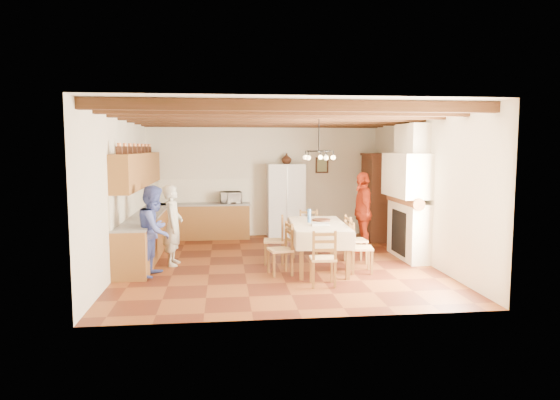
% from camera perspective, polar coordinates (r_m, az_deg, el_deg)
% --- Properties ---
extents(floor, '(6.00, 6.50, 0.02)m').
position_cam_1_polar(floor, '(10.09, -0.38, -7.32)').
color(floor, '#4F2011').
rests_on(floor, ground).
extents(ceiling, '(6.00, 6.50, 0.02)m').
position_cam_1_polar(ceiling, '(9.84, -0.39, 10.05)').
color(ceiling, white).
rests_on(ceiling, ground).
extents(wall_back, '(6.00, 0.02, 3.00)m').
position_cam_1_polar(wall_back, '(13.09, -1.90, 2.45)').
color(wall_back, beige).
rests_on(wall_back, ground).
extents(wall_front, '(6.00, 0.02, 3.00)m').
position_cam_1_polar(wall_front, '(6.64, 2.61, -1.09)').
color(wall_front, beige).
rests_on(wall_front, ground).
extents(wall_left, '(0.02, 6.50, 3.00)m').
position_cam_1_polar(wall_left, '(9.99, -17.81, 1.03)').
color(wall_left, beige).
rests_on(wall_left, ground).
extents(wall_right, '(0.02, 6.50, 3.00)m').
position_cam_1_polar(wall_right, '(10.60, 16.02, 1.36)').
color(wall_right, beige).
rests_on(wall_right, ground).
extents(ceiling_beams, '(6.00, 6.30, 0.16)m').
position_cam_1_polar(ceiling_beams, '(9.84, -0.39, 9.47)').
color(ceiling_beams, '#37210D').
rests_on(ceiling_beams, ground).
extents(lower_cabinets_left, '(0.60, 4.30, 0.86)m').
position_cam_1_polar(lower_cabinets_left, '(11.10, -15.00, -3.98)').
color(lower_cabinets_left, brown).
rests_on(lower_cabinets_left, ground).
extents(lower_cabinets_back, '(2.30, 0.60, 0.86)m').
position_cam_1_polar(lower_cabinets_back, '(12.86, -8.67, -2.48)').
color(lower_cabinets_back, brown).
rests_on(lower_cabinets_back, ground).
extents(countertop_left, '(0.62, 4.30, 0.04)m').
position_cam_1_polar(countertop_left, '(11.03, -15.06, -1.67)').
color(countertop_left, slate).
rests_on(countertop_left, lower_cabinets_left).
extents(countertop_back, '(2.34, 0.62, 0.04)m').
position_cam_1_polar(countertop_back, '(12.81, -8.71, -0.49)').
color(countertop_back, slate).
rests_on(countertop_back, lower_cabinets_back).
extents(backsplash_left, '(0.03, 4.30, 0.60)m').
position_cam_1_polar(backsplash_left, '(11.04, -16.57, -0.04)').
color(backsplash_left, white).
rests_on(backsplash_left, ground).
extents(backsplash_back, '(2.30, 0.03, 0.60)m').
position_cam_1_polar(backsplash_back, '(13.06, -8.68, 1.05)').
color(backsplash_back, white).
rests_on(backsplash_back, ground).
extents(upper_cabinets, '(0.35, 4.20, 0.70)m').
position_cam_1_polar(upper_cabinets, '(10.97, -15.85, 3.35)').
color(upper_cabinets, brown).
rests_on(upper_cabinets, ground).
extents(fireplace, '(0.56, 1.60, 2.80)m').
position_cam_1_polar(fireplace, '(10.69, 14.16, 0.91)').
color(fireplace, beige).
rests_on(fireplace, ground).
extents(wall_picture, '(0.34, 0.03, 0.42)m').
position_cam_1_polar(wall_picture, '(13.26, 4.82, 3.99)').
color(wall_picture, black).
rests_on(wall_picture, ground).
extents(refrigerator, '(0.96, 0.80, 1.90)m').
position_cam_1_polar(refrigerator, '(13.01, 0.59, -0.01)').
color(refrigerator, silver).
rests_on(refrigerator, floor).
extents(hutch, '(0.56, 1.22, 2.17)m').
position_cam_1_polar(hutch, '(12.82, 10.77, 0.41)').
color(hutch, '#391E10').
rests_on(hutch, floor).
extents(dining_table, '(1.13, 2.05, 0.87)m').
position_cam_1_polar(dining_table, '(9.62, 4.38, -3.17)').
color(dining_table, beige).
rests_on(dining_table, floor).
extents(chandelier, '(0.47, 0.47, 0.03)m').
position_cam_1_polar(chandelier, '(9.50, 4.45, 5.59)').
color(chandelier, black).
rests_on(chandelier, ground).
extents(chair_left_near, '(0.47, 0.49, 0.96)m').
position_cam_1_polar(chair_left_near, '(9.14, 0.01, -5.59)').
color(chair_left_near, brown).
rests_on(chair_left_near, floor).
extents(chair_left_far, '(0.44, 0.46, 0.96)m').
position_cam_1_polar(chair_left_far, '(10.02, -0.70, -4.56)').
color(chair_left_far, brown).
rests_on(chair_left_far, floor).
extents(chair_right_near, '(0.45, 0.47, 0.96)m').
position_cam_1_polar(chair_right_near, '(9.43, 9.29, -5.31)').
color(chair_right_near, brown).
rests_on(chair_right_near, floor).
extents(chair_right_far, '(0.41, 0.43, 0.96)m').
position_cam_1_polar(chair_right_far, '(10.18, 8.65, -4.46)').
color(chair_right_far, brown).
rests_on(chair_right_far, floor).
extents(chair_end_near, '(0.44, 0.42, 0.96)m').
position_cam_1_polar(chair_end_near, '(8.47, 4.92, -6.55)').
color(chair_end_near, brown).
rests_on(chair_end_near, floor).
extents(chair_end_far, '(0.48, 0.46, 0.96)m').
position_cam_1_polar(chair_end_far, '(10.85, 3.30, -3.74)').
color(chair_end_far, brown).
rests_on(chair_end_far, floor).
extents(person_man, '(0.41, 0.60, 1.59)m').
position_cam_1_polar(person_man, '(10.05, -12.14, -2.82)').
color(person_man, beige).
rests_on(person_man, floor).
extents(person_woman_blue, '(0.79, 0.92, 1.64)m').
position_cam_1_polar(person_woman_blue, '(9.31, -14.13, -3.43)').
color(person_woman_blue, '#4554A9').
rests_on(person_woman_blue, floor).
extents(person_woman_red, '(0.48, 1.06, 1.78)m').
position_cam_1_polar(person_woman_red, '(11.27, 9.40, -1.34)').
color(person_woman_red, '#B83216').
rests_on(person_woman_red, floor).
extents(microwave, '(0.58, 0.43, 0.29)m').
position_cam_1_polar(microwave, '(12.78, -5.65, 0.29)').
color(microwave, silver).
rests_on(microwave, countertop_back).
extents(fridge_vase, '(0.31, 0.31, 0.27)m').
position_cam_1_polar(fridge_vase, '(12.95, 0.76, 4.76)').
color(fridge_vase, '#391E10').
rests_on(fridge_vase, refrigerator).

